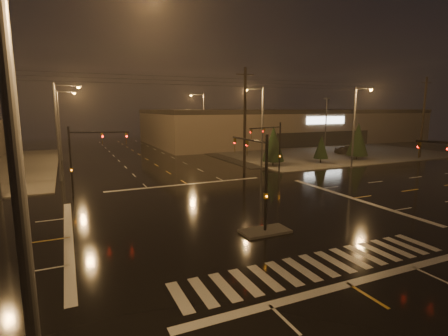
% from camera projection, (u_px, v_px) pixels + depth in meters
% --- Properties ---
extents(ground, '(140.00, 140.00, 0.00)m').
position_uv_depth(ground, '(236.00, 214.00, 24.99)').
color(ground, black).
rests_on(ground, ground).
extents(sidewalk_ne, '(36.00, 36.00, 0.12)m').
position_uv_depth(sidewalk_ne, '(310.00, 149.00, 64.11)').
color(sidewalk_ne, '#484641').
rests_on(sidewalk_ne, ground).
extents(median_island, '(3.00, 1.60, 0.15)m').
position_uv_depth(median_island, '(265.00, 231.00, 21.39)').
color(median_island, '#484641').
rests_on(median_island, ground).
extents(crosswalk, '(15.00, 2.60, 0.01)m').
position_uv_depth(crosswalk, '(318.00, 265.00, 16.91)').
color(crosswalk, beige).
rests_on(crosswalk, ground).
extents(stop_bar_near, '(16.00, 0.50, 0.01)m').
position_uv_depth(stop_bar_near, '(349.00, 284.00, 15.12)').
color(stop_bar_near, beige).
rests_on(stop_bar_near, ground).
extents(stop_bar_far, '(16.00, 0.50, 0.01)m').
position_uv_depth(stop_bar_far, '(187.00, 184.00, 34.86)').
color(stop_bar_far, beige).
rests_on(stop_bar_far, ground).
extents(parking_lot, '(50.00, 24.00, 0.08)m').
position_uv_depth(parking_lot, '(339.00, 149.00, 64.35)').
color(parking_lot, black).
rests_on(parking_lot, ground).
extents(retail_building, '(60.20, 28.30, 7.20)m').
position_uv_depth(retail_building, '(284.00, 124.00, 79.85)').
color(retail_building, '#706250').
rests_on(retail_building, ground).
extents(signal_mast_median, '(0.25, 4.59, 6.00)m').
position_uv_depth(signal_mast_median, '(258.00, 170.00, 21.60)').
color(signal_mast_median, black).
rests_on(signal_mast_median, ground).
extents(signal_mast_ne, '(4.84, 1.86, 6.00)m').
position_uv_depth(signal_mast_ne, '(274.00, 143.00, 37.31)').
color(signal_mast_ne, black).
rests_on(signal_mast_ne, ground).
extents(signal_mast_nw, '(4.84, 1.86, 6.00)m').
position_uv_depth(signal_mast_nw, '(83.00, 153.00, 29.58)').
color(signal_mast_nw, black).
rests_on(signal_mast_nw, ground).
extents(streetlight_0, '(2.77, 0.32, 10.00)m').
position_uv_depth(streetlight_0, '(42.00, 210.00, 5.99)').
color(streetlight_0, '#38383A').
rests_on(streetlight_0, ground).
extents(streetlight_1, '(2.77, 0.32, 10.00)m').
position_uv_depth(streetlight_1, '(60.00, 125.00, 35.61)').
color(streetlight_1, '#38383A').
rests_on(streetlight_1, ground).
extents(streetlight_2, '(2.77, 0.32, 10.00)m').
position_uv_depth(streetlight_2, '(61.00, 120.00, 49.98)').
color(streetlight_2, '#38383A').
rests_on(streetlight_2, ground).
extents(streetlight_3, '(2.77, 0.32, 10.00)m').
position_uv_depth(streetlight_3, '(260.00, 122.00, 42.91)').
color(streetlight_3, '#38383A').
rests_on(streetlight_3, ground).
extents(streetlight_4, '(2.77, 0.32, 10.00)m').
position_uv_depth(streetlight_4, '(202.00, 118.00, 60.87)').
color(streetlight_4, '#38383A').
rests_on(streetlight_4, ground).
extents(streetlight_6, '(0.32, 2.77, 10.00)m').
position_uv_depth(streetlight_6, '(356.00, 122.00, 42.99)').
color(streetlight_6, '#38383A').
rests_on(streetlight_6, ground).
extents(utility_pole_1, '(2.20, 0.32, 12.00)m').
position_uv_depth(utility_pole_1, '(245.00, 120.00, 39.77)').
color(utility_pole_1, black).
rests_on(utility_pole_1, ground).
extents(utility_pole_2, '(2.20, 0.32, 12.00)m').
position_uv_depth(utility_pole_2, '(423.00, 117.00, 51.97)').
color(utility_pole_2, black).
rests_on(utility_pole_2, ground).
extents(conifer_0, '(2.90, 2.90, 5.24)m').
position_uv_depth(conifer_0, '(273.00, 144.00, 45.16)').
color(conifer_0, black).
rests_on(conifer_0, ground).
extents(conifer_1, '(2.00, 2.00, 3.82)m').
position_uv_depth(conifer_1, '(321.00, 147.00, 47.59)').
color(conifer_1, black).
rests_on(conifer_1, ground).
extents(conifer_2, '(3.05, 3.05, 5.47)m').
position_uv_depth(conifer_2, '(358.00, 139.00, 50.50)').
color(conifer_2, black).
rests_on(conifer_2, ground).
extents(car_parked, '(3.04, 4.85, 1.54)m').
position_uv_depth(car_parked, '(349.00, 150.00, 56.24)').
color(car_parked, black).
rests_on(car_parked, ground).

